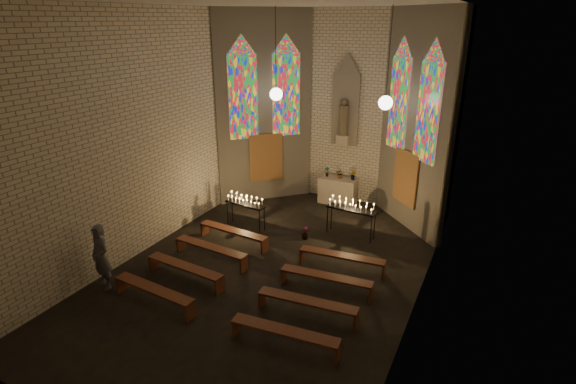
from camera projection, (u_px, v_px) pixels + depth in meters
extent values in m
plane|color=black|center=(270.00, 270.00, 12.68)|extent=(12.00, 12.00, 0.00)
cube|color=beige|center=(346.00, 110.00, 16.43)|extent=(8.00, 0.02, 7.00)
cube|color=beige|center=(68.00, 254.00, 6.38)|extent=(8.00, 0.02, 7.00)
cube|color=beige|center=(147.00, 134.00, 13.05)|extent=(0.02, 12.00, 7.00)
cube|color=beige|center=(430.00, 172.00, 9.77)|extent=(0.02, 12.00, 7.00)
cube|color=silver|center=(266.00, 1.00, 10.14)|extent=(8.00, 12.00, 0.01)
cube|color=beige|center=(264.00, 109.00, 16.51)|extent=(2.72, 2.72, 7.00)
cube|color=beige|center=(415.00, 124.00, 14.26)|extent=(2.72, 2.72, 7.00)
cube|color=#4C3F8C|center=(243.00, 97.00, 15.94)|extent=(0.78, 0.78, 3.00)
cube|color=#4C3F8C|center=(286.00, 95.00, 16.43)|extent=(0.78, 0.78, 3.00)
cube|color=#4C3F8C|center=(399.00, 104.00, 14.74)|extent=(0.78, 0.78, 3.00)
cube|color=#4C3F8C|center=(428.00, 113.00, 13.31)|extent=(0.78, 0.78, 3.00)
cube|color=brown|center=(266.00, 157.00, 17.01)|extent=(0.95, 0.95, 1.80)
cube|color=brown|center=(405.00, 178.00, 14.86)|extent=(0.95, 0.95, 1.80)
cube|color=gray|center=(345.00, 110.00, 16.36)|extent=(1.00, 0.12, 2.60)
cone|color=gray|center=(348.00, 63.00, 15.77)|extent=(1.00, 1.00, 0.80)
cube|color=#C0B19C|center=(343.00, 140.00, 16.64)|extent=(0.45, 0.30, 0.40)
cylinder|color=brown|center=(344.00, 120.00, 16.37)|extent=(0.36, 0.36, 1.10)
sphere|color=brown|center=(345.00, 102.00, 16.14)|extent=(0.26, 0.26, 0.26)
sphere|color=white|center=(276.00, 94.00, 15.36)|extent=(0.44, 0.44, 0.44)
cylinder|color=black|center=(276.00, 52.00, 14.86)|extent=(0.02, 0.02, 2.80)
sphere|color=white|center=(386.00, 103.00, 13.81)|extent=(0.44, 0.44, 0.44)
cylinder|color=black|center=(389.00, 55.00, 13.30)|extent=(0.02, 0.02, 2.80)
cube|color=#C0B19C|center=(338.00, 191.00, 17.06)|extent=(1.40, 0.60, 1.00)
imported|color=#4C723F|center=(327.00, 172.00, 17.03)|extent=(0.24, 0.20, 0.38)
imported|color=#4C723F|center=(341.00, 174.00, 16.87)|extent=(0.39, 0.37, 0.35)
imported|color=#4C723F|center=(353.00, 175.00, 16.66)|extent=(0.24, 0.20, 0.38)
imported|color=#4C723F|center=(305.00, 233.00, 14.37)|extent=(0.30, 0.30, 0.41)
cube|color=black|center=(245.00, 204.00, 14.97)|extent=(1.49, 0.52, 0.05)
cylinder|color=black|center=(227.00, 213.00, 15.36)|extent=(0.03, 0.03, 0.82)
cylinder|color=black|center=(260.00, 222.00, 14.67)|extent=(0.03, 0.03, 0.82)
cylinder|color=black|center=(232.00, 210.00, 15.58)|extent=(0.03, 0.03, 0.82)
cylinder|color=black|center=(264.00, 219.00, 14.88)|extent=(0.03, 0.03, 0.82)
cube|color=black|center=(351.00, 209.00, 14.33)|extent=(1.64, 0.51, 0.05)
cylinder|color=black|center=(327.00, 220.00, 14.74)|extent=(0.03, 0.03, 0.91)
cylinder|color=black|center=(371.00, 230.00, 14.02)|extent=(0.03, 0.03, 0.91)
cylinder|color=black|center=(331.00, 216.00, 14.98)|extent=(0.03, 0.03, 0.91)
cylinder|color=black|center=(374.00, 226.00, 14.26)|extent=(0.03, 0.03, 0.91)
cube|color=#542818|center=(233.00, 231.00, 14.02)|extent=(2.44, 0.54, 0.06)
cube|color=#542818|center=(205.00, 228.00, 14.66)|extent=(0.09, 0.34, 0.44)
cube|color=#542818|center=(265.00, 246.00, 13.54)|extent=(0.09, 0.34, 0.44)
cube|color=#542818|center=(342.00, 256.00, 12.55)|extent=(2.44, 0.54, 0.06)
cube|color=#542818|center=(302.00, 255.00, 13.03)|extent=(0.09, 0.34, 0.44)
cube|color=#542818|center=(384.00, 270.00, 12.23)|extent=(0.09, 0.34, 0.44)
cube|color=#542818|center=(211.00, 247.00, 13.02)|extent=(2.44, 0.54, 0.06)
cube|color=#542818|center=(181.00, 244.00, 13.66)|extent=(0.09, 0.34, 0.44)
cube|color=#542818|center=(244.00, 264.00, 12.53)|extent=(0.09, 0.34, 0.44)
cube|color=#542818|center=(326.00, 276.00, 11.54)|extent=(2.44, 0.54, 0.06)
cube|color=#542818|center=(284.00, 275.00, 12.02)|extent=(0.09, 0.34, 0.44)
cube|color=#542818|center=(371.00, 293.00, 11.22)|extent=(0.09, 0.34, 0.44)
cube|color=#542818|center=(185.00, 266.00, 12.01)|extent=(2.44, 0.54, 0.06)
cube|color=#542818|center=(154.00, 262.00, 12.65)|extent=(0.09, 0.34, 0.44)
cube|color=#542818|center=(220.00, 286.00, 11.53)|extent=(0.09, 0.34, 0.44)
cube|color=#542818|center=(308.00, 301.00, 10.54)|extent=(2.44, 0.54, 0.06)
cube|color=#542818|center=(262.00, 298.00, 11.02)|extent=(0.09, 0.34, 0.44)
cube|color=#542818|center=(356.00, 320.00, 10.22)|extent=(0.09, 0.34, 0.44)
cube|color=#542818|center=(154.00, 289.00, 11.01)|extent=(2.44, 0.54, 0.06)
cube|color=#542818|center=(122.00, 283.00, 11.65)|extent=(0.09, 0.34, 0.44)
cube|color=#542818|center=(191.00, 311.00, 10.52)|extent=(0.09, 0.34, 0.44)
cube|color=#542818|center=(285.00, 331.00, 9.53)|extent=(2.44, 0.54, 0.06)
cube|color=#542818|center=(236.00, 326.00, 10.01)|extent=(0.09, 0.34, 0.44)
cube|color=#542818|center=(338.00, 353.00, 9.21)|extent=(0.09, 0.34, 0.44)
imported|color=#494B53|center=(101.00, 257.00, 11.55)|extent=(0.73, 0.56, 1.78)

